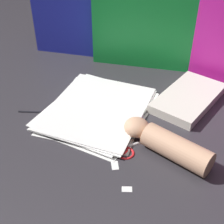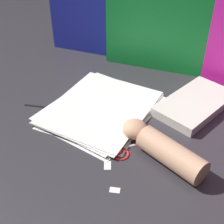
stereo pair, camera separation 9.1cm
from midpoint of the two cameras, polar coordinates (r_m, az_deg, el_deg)
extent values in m
plane|color=#2D2B30|center=(0.94, -2.48, -3.41)|extent=(6.00, 6.00, 0.00)
cube|color=#2833D1|center=(1.28, -4.92, 17.73)|extent=(0.55, 0.11, 0.38)
cube|color=white|center=(1.02, -5.17, 0.27)|extent=(0.33, 0.38, 0.00)
cube|color=white|center=(1.01, -5.15, 0.01)|extent=(0.32, 0.38, 0.00)
cube|color=white|center=(1.02, -5.34, 0.50)|extent=(0.33, 0.38, 0.00)
cube|color=white|center=(1.01, -5.25, 0.43)|extent=(0.30, 0.36, 0.00)
cube|color=white|center=(1.01, -5.26, 0.67)|extent=(0.31, 0.36, 0.00)
cube|color=silver|center=(1.07, 11.51, 2.47)|extent=(0.22, 0.31, 0.03)
sphere|color=silver|center=(0.89, 0.11, -6.23)|extent=(0.01, 0.01, 0.01)
cylinder|color=silver|center=(0.92, 1.26, -3.98)|extent=(0.02, 0.11, 0.01)
torus|color=red|center=(0.87, -0.53, -7.48)|extent=(0.05, 0.05, 0.01)
cylinder|color=silver|center=(0.90, 3.33, -5.17)|extent=(0.08, 0.09, 0.01)
torus|color=red|center=(0.88, -1.62, -6.79)|extent=(0.07, 0.07, 0.01)
cylinder|color=tan|center=(0.84, 8.72, -6.79)|extent=(0.20, 0.12, 0.07)
ellipsoid|color=tan|center=(0.90, 1.60, -3.04)|extent=(0.09, 0.09, 0.05)
cube|color=white|center=(0.78, -0.68, -14.09)|extent=(0.03, 0.03, 0.00)
cube|color=white|center=(0.84, -2.64, -9.86)|extent=(0.03, 0.04, 0.00)
cylinder|color=black|center=(1.05, -15.38, -0.01)|extent=(0.14, 0.06, 0.01)
camera|label=1|loc=(0.05, -92.86, -2.15)|focal=50.00mm
camera|label=2|loc=(0.05, 87.14, 2.15)|focal=50.00mm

